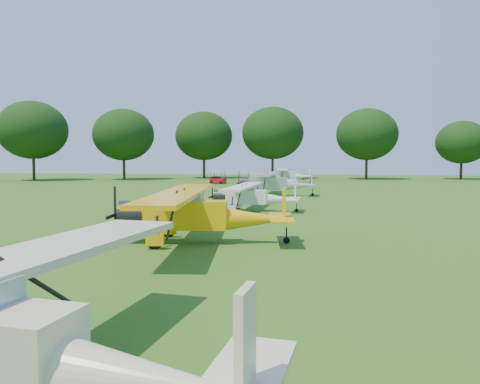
% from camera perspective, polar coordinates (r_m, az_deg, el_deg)
% --- Properties ---
extents(ground, '(160.00, 160.00, 0.00)m').
position_cam_1_polar(ground, '(28.26, -2.00, -3.00)').
color(ground, '#235214').
rests_on(ground, ground).
extents(tree_belt, '(137.36, 130.27, 14.52)m').
position_cam_1_polar(tree_belt, '(28.12, 5.39, 13.36)').
color(tree_belt, '#332313').
rests_on(tree_belt, ground).
extents(aircraft_2, '(7.49, 11.90, 2.34)m').
position_cam_1_polar(aircraft_2, '(19.25, -5.27, -2.22)').
color(aircraft_2, '#F7B80A').
rests_on(aircraft_2, ground).
extents(aircraft_3, '(5.99, 9.53, 1.88)m').
position_cam_1_polar(aircraft_3, '(31.11, 1.49, -0.32)').
color(aircraft_3, white).
rests_on(aircraft_3, ground).
extents(aircraft_4, '(7.40, 11.74, 2.33)m').
position_cam_1_polar(aircraft_4, '(44.62, 4.15, 1.31)').
color(aircraft_4, white).
rests_on(aircraft_4, ground).
extents(aircraft_5, '(6.15, 9.80, 1.93)m').
position_cam_1_polar(aircraft_5, '(57.06, 3.81, 1.66)').
color(aircraft_5, white).
rests_on(aircraft_5, ground).
extents(aircraft_6, '(7.07, 11.26, 2.22)m').
position_cam_1_polar(aircraft_6, '(68.76, 5.70, 2.19)').
color(aircraft_6, white).
rests_on(aircraft_6, ground).
extents(aircraft_7, '(5.84, 9.26, 1.82)m').
position_cam_1_polar(aircraft_7, '(81.70, 5.72, 2.31)').
color(aircraft_7, white).
rests_on(aircraft_7, ground).
extents(golf_cart, '(2.35, 1.74, 1.81)m').
position_cam_1_polar(golf_cart, '(66.03, -2.75, 1.53)').
color(golf_cart, red).
rests_on(golf_cart, ground).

